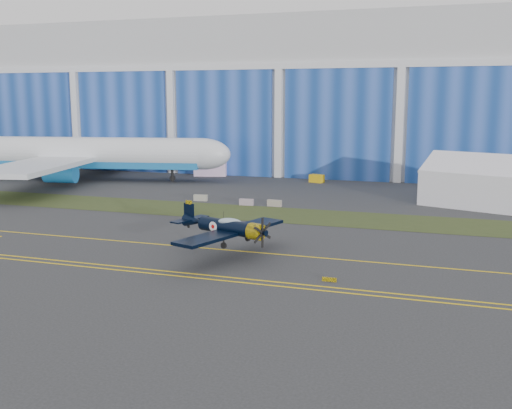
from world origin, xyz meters
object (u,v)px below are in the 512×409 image
(jetliner, at_px, (76,119))
(warbird, at_px, (226,227))
(tent, at_px, (488,179))
(tug, at_px, (317,178))
(shipping_container, at_px, (210,169))

(jetliner, bearing_deg, warbird, -53.99)
(tent, xyz_separation_m, tug, (-27.49, 15.23, -2.97))
(tent, xyz_separation_m, shipping_container, (-48.91, 17.72, -2.34))
(jetliner, distance_m, tug, 44.66)
(warbird, height_order, tug, warbird)
(warbird, xyz_separation_m, jetliner, (-45.02, 42.05, 8.19))
(warbird, distance_m, shipping_container, 59.61)
(shipping_container, bearing_deg, tug, -21.36)
(warbird, relative_size, tent, 0.87)
(warbird, height_order, jetliner, jetliner)
(tent, distance_m, shipping_container, 52.07)
(jetliner, height_order, shipping_container, jetliner)
(tent, relative_size, tug, 7.82)
(warbird, relative_size, jetliner, 0.23)
(jetliner, relative_size, shipping_container, 11.81)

